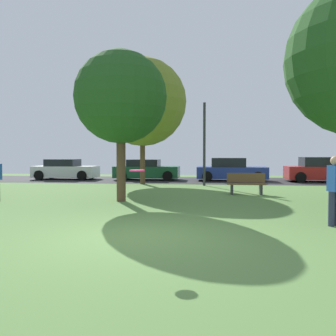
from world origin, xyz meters
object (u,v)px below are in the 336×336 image
person_bystander (335,188)px  parked_car_white (65,170)px  parked_car_red (322,171)px  park_bench (246,184)px  street_lamp_post (204,144)px  maple_tree_far (142,102)px  frisbee_disc (137,171)px  parked_car_green (146,170)px  parked_car_blue (231,170)px  oak_tree_left (121,97)px

person_bystander → parked_car_white: bearing=24.8°
parked_car_red → park_bench: parked_car_red is taller
parked_car_red → street_lamp_post: bearing=-153.7°
park_bench → maple_tree_far: bearing=-41.0°
maple_tree_far → person_bystander: maple_tree_far is taller
park_bench → street_lamp_post: 4.79m
frisbee_disc → street_lamp_post: size_ratio=0.07×
parked_car_white → parked_car_red: parked_car_red is taller
maple_tree_far → parked_car_red: bearing=15.4°
parked_car_white → parked_car_green: (5.57, 0.23, -0.00)m
parked_car_blue → parked_car_red: bearing=-2.2°
person_bystander → park_bench: 6.63m
oak_tree_left → park_bench: 6.36m
maple_tree_far → oak_tree_left: maple_tree_far is taller
parked_car_red → frisbee_disc: bearing=-116.2°
frisbee_disc → maple_tree_far: bearing=100.6°
oak_tree_left → street_lamp_post: bearing=66.9°
frisbee_disc → street_lamp_post: 13.15m
parked_car_red → street_lamp_post: size_ratio=0.98×
maple_tree_far → park_bench: (5.36, -4.65, -4.21)m
frisbee_disc → oak_tree_left: bearing=106.9°
maple_tree_far → parked_car_green: (-0.39, 3.34, -4.04)m
maple_tree_far → frisbee_disc: 14.30m
person_bystander → oak_tree_left: bearing=41.5°
park_bench → person_bystander: bearing=102.2°
parked_car_white → parked_car_red: 16.70m
parked_car_blue → parked_car_red: (5.57, -0.22, 0.03)m
parked_car_white → parked_car_blue: parked_car_blue is taller
parked_car_green → street_lamp_post: size_ratio=0.95×
frisbee_disc → parked_car_blue: 17.09m
parked_car_red → park_bench: 9.34m
oak_tree_left → parked_car_red: oak_tree_left is taller
maple_tree_far → parked_car_red: (10.75, 2.97, -3.98)m
person_bystander → parked_car_red: person_bystander is taller
person_bystander → parked_car_blue: bearing=-10.7°
parked_car_white → parked_car_green: bearing=2.4°
park_bench → frisbee_disc: bearing=72.8°
parked_car_blue → street_lamp_post: size_ratio=0.99×
person_bystander → parked_car_blue: (-1.58, 14.30, -0.25)m
parked_car_red → park_bench: (-5.39, -7.62, -0.23)m
maple_tree_far → parked_car_red: maple_tree_far is taller
person_bystander → parked_car_white: size_ratio=0.39×
parked_car_white → park_bench: parked_car_white is taller
maple_tree_far → street_lamp_post: (3.53, -0.61, -2.42)m
parked_car_red → street_lamp_post: (-7.22, -3.57, 1.55)m
frisbee_disc → parked_car_blue: (2.62, 16.87, -0.74)m
parked_car_blue → parked_car_green: bearing=178.4°
parked_car_blue → park_bench: (0.19, -7.84, -0.21)m
oak_tree_left → park_bench: bearing=29.9°
parked_car_green → parked_car_blue: size_ratio=0.96×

